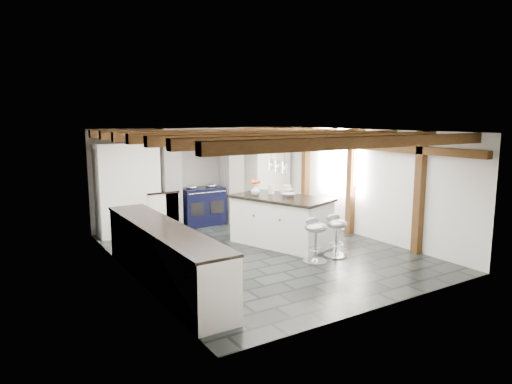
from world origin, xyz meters
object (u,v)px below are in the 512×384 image
kitchen_island (281,220)px  range_cooker (202,205)px  bar_stool_near (336,230)px  bar_stool_far (315,235)px

kitchen_island → range_cooker: bearing=84.8°
bar_stool_near → bar_stool_far: bearing=-155.8°
kitchen_island → bar_stool_near: size_ratio=2.79×
range_cooker → kitchen_island: 2.48m
bar_stool_near → bar_stool_far: (-0.54, -0.06, 0.01)m
range_cooker → kitchen_island: (0.61, -2.40, 0.04)m
bar_stool_near → bar_stool_far: size_ratio=0.98×
range_cooker → bar_stool_near: bearing=-74.5°
kitchen_island → bar_stool_near: 1.27m
bar_stool_near → bar_stool_far: bar_stool_far is taller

